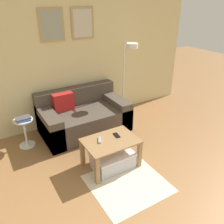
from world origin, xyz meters
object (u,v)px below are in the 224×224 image
object	(u,v)px
floor_lamp	(129,62)
couch	(83,117)
coffee_table	(111,146)
storage_bin	(113,160)
side_table	(25,130)
book_stack	(23,119)
remote_control	(100,140)
cell_phone	(117,135)

from	to	relation	value
floor_lamp	couch	bearing A→B (deg)	-176.32
coffee_table	storage_bin	distance (m)	0.23
side_table	book_stack	xyz separation A→B (m)	(0.01, -0.02, 0.22)
storage_bin	remote_control	size ratio (longest dim) A/B	3.94
floor_lamp	side_table	bearing A→B (deg)	-178.54
coffee_table	cell_phone	xyz separation A→B (m)	(0.14, 0.06, 0.10)
coffee_table	storage_bin	xyz separation A→B (m)	(0.00, -0.05, -0.22)
coffee_table	side_table	bearing A→B (deg)	128.82
floor_lamp	remote_control	distance (m)	1.84
side_table	book_stack	distance (m)	0.22
cell_phone	book_stack	bearing A→B (deg)	142.60
cell_phone	couch	bearing A→B (deg)	100.04
couch	remote_control	world-z (taller)	couch
storage_bin	floor_lamp	size ratio (longest dim) A/B	0.39
coffee_table	storage_bin	world-z (taller)	coffee_table
couch	remote_control	bearing A→B (deg)	-102.18
floor_lamp	book_stack	bearing A→B (deg)	-177.91
cell_phone	remote_control	bearing A→B (deg)	-173.87
storage_bin	couch	bearing A→B (deg)	85.49
floor_lamp	side_table	distance (m)	2.23
couch	coffee_table	world-z (taller)	couch
storage_bin	cell_phone	world-z (taller)	cell_phone
cell_phone	floor_lamp	bearing A→B (deg)	57.47
storage_bin	floor_lamp	bearing A→B (deg)	48.44
coffee_table	floor_lamp	world-z (taller)	floor_lamp
couch	floor_lamp	xyz separation A→B (m)	(1.03, 0.07, 0.86)
storage_bin	cell_phone	size ratio (longest dim) A/B	4.22
couch	remote_control	xyz separation A→B (m)	(-0.23, -1.08, 0.18)
coffee_table	book_stack	world-z (taller)	book_stack
coffee_table	remote_control	bearing A→B (deg)	153.00
couch	floor_lamp	bearing A→B (deg)	3.68
floor_lamp	book_stack	world-z (taller)	floor_lamp
floor_lamp	cell_phone	bearing A→B (deg)	-130.52
floor_lamp	book_stack	distance (m)	2.15
book_stack	remote_control	xyz separation A→B (m)	(0.80, -1.07, -0.07)
floor_lamp	side_table	xyz separation A→B (m)	(-2.07, -0.05, -0.83)
coffee_table	side_table	world-z (taller)	side_table
floor_lamp	side_table	world-z (taller)	floor_lamp
floor_lamp	cell_phone	distance (m)	1.67
storage_bin	cell_phone	distance (m)	0.36
remote_control	cell_phone	bearing A→B (deg)	26.93
couch	book_stack	distance (m)	1.06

